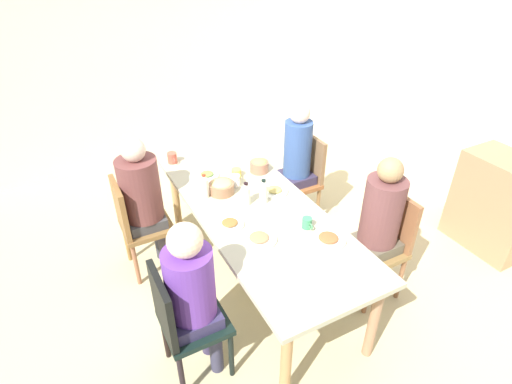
% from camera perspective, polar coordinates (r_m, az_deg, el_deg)
% --- Properties ---
extents(ground_plane, '(6.24, 6.24, 0.00)m').
position_cam_1_polar(ground_plane, '(3.64, 0.00, -11.77)').
color(ground_plane, '#C0B387').
extents(wall_back, '(5.44, 0.12, 2.60)m').
position_cam_1_polar(wall_back, '(4.50, 29.61, 12.48)').
color(wall_back, beige).
rests_on(wall_back, ground_plane).
extents(wall_left, '(0.12, 5.04, 2.60)m').
position_cam_1_polar(wall_left, '(5.25, -14.43, 18.02)').
color(wall_left, silver).
rests_on(wall_left, ground_plane).
extents(dining_table, '(2.28, 0.89, 0.73)m').
position_cam_1_polar(dining_table, '(3.21, 0.00, -3.34)').
color(dining_table, '#BFB998').
rests_on(dining_table, ground_plane).
extents(chair_0, '(0.40, 0.40, 0.90)m').
position_cam_1_polar(chair_0, '(2.70, -10.33, -17.11)').
color(chair_0, black).
rests_on(chair_0, ground_plane).
extents(person_0, '(0.30, 0.30, 1.22)m').
position_cam_1_polar(person_0, '(2.55, -8.86, -13.30)').
color(person_0, '#342C4A').
rests_on(person_0, ground_plane).
extents(chair_1, '(0.40, 0.40, 0.90)m').
position_cam_1_polar(chair_1, '(3.36, 17.36, -6.43)').
color(chair_1, olive).
rests_on(chair_1, ground_plane).
extents(person_1, '(0.30, 0.30, 1.25)m').
position_cam_1_polar(person_1, '(3.17, 16.84, -3.75)').
color(person_1, brown).
rests_on(person_1, ground_plane).
extents(chair_2, '(0.40, 0.40, 0.90)m').
position_cam_1_polar(chair_2, '(4.06, 6.54, 2.39)').
color(chair_2, '#955930').
rests_on(chair_2, ground_plane).
extents(person_2, '(0.30, 0.30, 1.27)m').
position_cam_1_polar(person_2, '(3.91, 5.62, 4.95)').
color(person_2, '#283A48').
rests_on(person_2, ground_plane).
extents(chair_3, '(0.40, 0.40, 0.90)m').
position_cam_1_polar(chair_3, '(3.54, -16.39, -4.02)').
color(chair_3, brown).
rests_on(chair_3, ground_plane).
extents(person_3, '(0.32, 0.32, 1.25)m').
position_cam_1_polar(person_3, '(3.42, -15.57, -0.43)').
color(person_3, '#36373F').
rests_on(person_3, ground_plane).
extents(plate_0, '(0.25, 0.25, 0.04)m').
position_cam_1_polar(plate_0, '(2.89, 10.05, -6.48)').
color(plate_0, beige).
rests_on(plate_0, dining_table).
extents(plate_1, '(0.22, 0.22, 0.04)m').
position_cam_1_polar(plate_1, '(3.36, 2.59, 0.18)').
color(plate_1, white).
rests_on(plate_1, dining_table).
extents(plate_2, '(0.25, 0.25, 0.04)m').
position_cam_1_polar(plate_2, '(2.85, 0.43, -6.53)').
color(plate_2, white).
rests_on(plate_2, dining_table).
extents(plate_3, '(0.21, 0.21, 0.04)m').
position_cam_1_polar(plate_3, '(2.99, -3.68, -4.46)').
color(plate_3, white).
rests_on(plate_3, dining_table).
extents(plate_4, '(0.20, 0.20, 0.04)m').
position_cam_1_polar(plate_4, '(3.59, -6.86, 2.36)').
color(plate_4, silver).
rests_on(plate_4, dining_table).
extents(bowl_0, '(0.21, 0.21, 0.11)m').
position_cam_1_polar(bowl_0, '(3.33, -4.83, 0.71)').
color(bowl_0, '#966849').
rests_on(bowl_0, dining_table).
extents(bowl_1, '(0.17, 0.17, 0.11)m').
position_cam_1_polar(bowl_1, '(3.63, 0.45, 3.71)').
color(bowl_1, '#9A6850').
rests_on(bowl_1, dining_table).
extents(cup_0, '(0.12, 0.08, 0.09)m').
position_cam_1_polar(cup_0, '(3.43, -2.96, 1.59)').
color(cup_0, white).
rests_on(cup_0, dining_table).
extents(cup_1, '(0.12, 0.09, 0.10)m').
position_cam_1_polar(cup_1, '(3.85, -11.61, 4.69)').
color(cup_1, '#C65541').
rests_on(cup_1, dining_table).
extents(cup_2, '(0.11, 0.07, 0.08)m').
position_cam_1_polar(cup_2, '(2.97, 7.16, -4.33)').
color(cup_2, '#3F9462').
rests_on(cup_2, dining_table).
extents(cup_3, '(0.12, 0.08, 0.07)m').
position_cam_1_polar(cup_3, '(3.56, -2.74, 2.68)').
color(cup_3, '#DDC853').
rests_on(cup_3, dining_table).
extents(bottle_0, '(0.06, 0.06, 0.21)m').
position_cam_1_polar(bottle_0, '(3.27, -7.19, 0.76)').
color(bottle_0, silver).
rests_on(bottle_0, dining_table).
extents(bottle_1, '(0.07, 0.07, 0.20)m').
position_cam_1_polar(bottle_1, '(3.16, -1.40, -0.33)').
color(bottle_1, silver).
rests_on(bottle_1, dining_table).
extents(bottle_2, '(0.07, 0.07, 0.21)m').
position_cam_1_polar(bottle_2, '(3.18, 1.05, 0.01)').
color(bottle_2, silver).
rests_on(bottle_2, dining_table).
extents(side_cabinet, '(0.70, 0.44, 0.90)m').
position_cam_1_polar(side_cabinet, '(4.31, 30.59, -1.47)').
color(side_cabinet, '#AD7855').
rests_on(side_cabinet, ground_plane).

